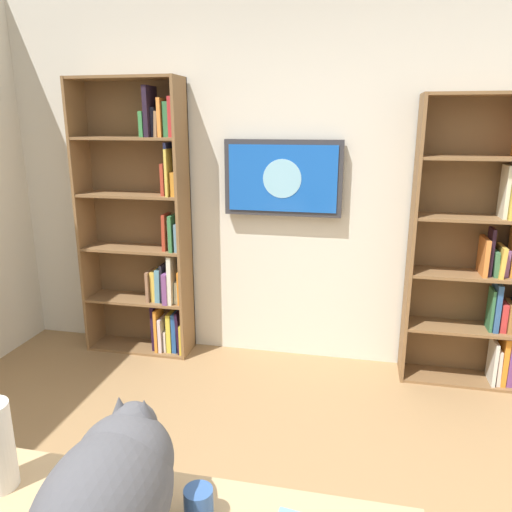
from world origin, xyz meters
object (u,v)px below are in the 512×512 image
object	(u,v)px
bookshelf_left	(485,248)
wall_mounted_tv	(283,178)
cat	(111,491)
coffee_mug	(199,505)
bookshelf_right	(147,229)

from	to	relation	value
bookshelf_left	wall_mounted_tv	xyz separation A→B (m)	(1.38, -0.08, 0.42)
wall_mounted_tv	cat	distance (m)	2.63
bookshelf_left	wall_mounted_tv	distance (m)	1.44
wall_mounted_tv	bookshelf_left	bearing A→B (deg)	176.53
cat	coffee_mug	distance (m)	0.25
bookshelf_left	wall_mounted_tv	world-z (taller)	bookshelf_left
cat	coffee_mug	size ratio (longest dim) A/B	6.24
bookshelf_right	coffee_mug	size ratio (longest dim) A/B	21.70
bookshelf_right	cat	xyz separation A→B (m)	(-1.02, 2.50, -0.08)
coffee_mug	bookshelf_left	bearing A→B (deg)	-117.10
cat	bookshelf_right	bearing A→B (deg)	-67.83
bookshelf_right	bookshelf_left	bearing A→B (deg)	180.00
wall_mounted_tv	coffee_mug	bearing A→B (deg)	93.86
bookshelf_right	coffee_mug	distance (m)	2.66
bookshelf_right	coffee_mug	bearing A→B (deg)	116.77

